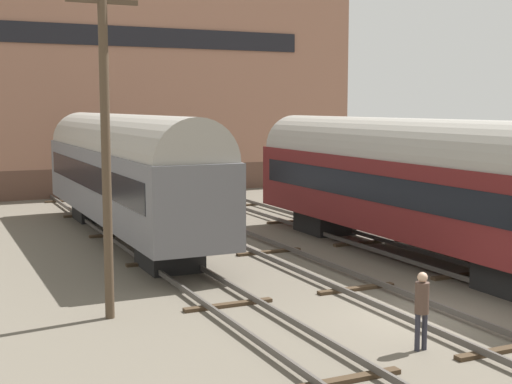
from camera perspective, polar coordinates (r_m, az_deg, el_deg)
name	(u,v)px	position (r m, az deg, el deg)	size (l,w,h in m)	color
ground_plane	(419,317)	(19.51, 12.90, -9.71)	(200.00, 200.00, 0.00)	#60594C
track_left	(277,333)	(17.31, 1.72, -11.19)	(2.60, 60.00, 0.26)	#4C4742
track_middle	(419,312)	(19.47, 12.91, -9.31)	(2.60, 60.00, 0.26)	#4C4742
train_car_grey	(124,169)	(29.74, -10.49, 1.84)	(3.02, 17.77, 5.19)	black
train_car_maroon	(405,179)	(26.37, 11.85, 1.01)	(3.06, 17.57, 5.09)	black
bench	(501,219)	(27.12, 19.02, -2.05)	(1.40, 0.40, 0.91)	brown
person_worker	(422,303)	(16.67, 13.12, -8.66)	(0.32, 0.32, 1.81)	#282833
utility_pole	(105,136)	(18.53, -11.95, 4.44)	(1.80, 0.24, 9.21)	#473828
warehouse_building	(125,58)	(51.10, -10.43, 10.52)	(28.80, 12.12, 17.67)	brown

